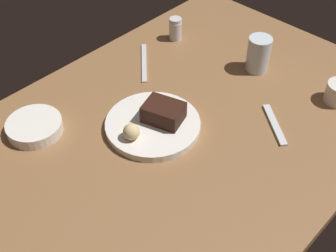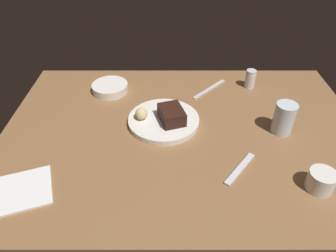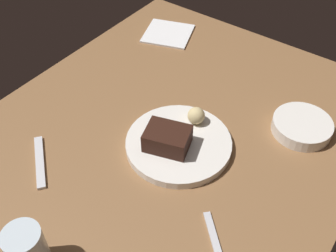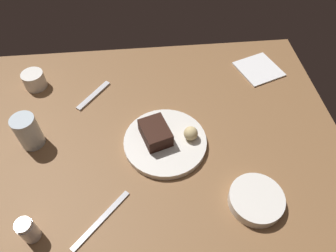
{
  "view_description": "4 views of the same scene",
  "coord_description": "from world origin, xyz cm",
  "px_view_note": "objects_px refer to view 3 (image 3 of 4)",
  "views": [
    {
      "loc": [
        -63.68,
        -54.98,
        82.32
      ],
      "look_at": [
        -7.56,
        -1.68,
        8.23
      ],
      "focal_mm": 48.01,
      "sensor_mm": 36.0,
      "label": 1
    },
    {
      "loc": [
        -5.21,
        -78.36,
        66.83
      ],
      "look_at": [
        -5.2,
        -0.49,
        5.47
      ],
      "focal_mm": 32.68,
      "sensor_mm": 36.0,
      "label": 2
    },
    {
      "loc": [
        44.67,
        38.83,
        71.79
      ],
      "look_at": [
        -8.22,
        0.33,
        6.02
      ],
      "focal_mm": 43.01,
      "sensor_mm": 36.0,
      "label": 3
    },
    {
      "loc": [
        -2.26,
        57.9,
        77.83
      ],
      "look_at": [
        -7.79,
        1.62,
        7.91
      ],
      "focal_mm": 33.36,
      "sensor_mm": 36.0,
      "label": 4
    }
  ],
  "objects_px": {
    "water_glass": "(26,250)",
    "side_bowl": "(302,126)",
    "dessert_spoon": "(40,162)",
    "folded_napkin": "(168,34)",
    "bread_roll": "(196,116)",
    "dessert_plate": "(179,144)",
    "chocolate_cake_slice": "(167,139)"
  },
  "relations": [
    {
      "from": "dessert_plate",
      "to": "dessert_spoon",
      "type": "distance_m",
      "value": 0.31
    },
    {
      "from": "dessert_plate",
      "to": "water_glass",
      "type": "bearing_deg",
      "value": -7.13
    },
    {
      "from": "chocolate_cake_slice",
      "to": "side_bowl",
      "type": "bearing_deg",
      "value": 137.69
    },
    {
      "from": "dessert_plate",
      "to": "dessert_spoon",
      "type": "bearing_deg",
      "value": -45.06
    },
    {
      "from": "side_bowl",
      "to": "dessert_plate",
      "type": "bearing_deg",
      "value": -44.07
    },
    {
      "from": "dessert_plate",
      "to": "water_glass",
      "type": "height_order",
      "value": "water_glass"
    },
    {
      "from": "dessert_plate",
      "to": "side_bowl",
      "type": "distance_m",
      "value": 0.3
    },
    {
      "from": "side_bowl",
      "to": "dessert_spoon",
      "type": "bearing_deg",
      "value": -44.58
    },
    {
      "from": "dessert_plate",
      "to": "water_glass",
      "type": "xyz_separation_m",
      "value": [
        0.39,
        -0.05,
        0.04
      ]
    },
    {
      "from": "bread_roll",
      "to": "side_bowl",
      "type": "bearing_deg",
      "value": 123.61
    },
    {
      "from": "water_glass",
      "to": "side_bowl",
      "type": "xyz_separation_m",
      "value": [
        -0.6,
        0.25,
        -0.04
      ]
    },
    {
      "from": "folded_napkin",
      "to": "water_glass",
      "type": "bearing_deg",
      "value": 18.26
    },
    {
      "from": "bread_roll",
      "to": "folded_napkin",
      "type": "distance_m",
      "value": 0.42
    },
    {
      "from": "bread_roll",
      "to": "water_glass",
      "type": "distance_m",
      "value": 0.46
    },
    {
      "from": "water_glass",
      "to": "side_bowl",
      "type": "distance_m",
      "value": 0.65
    },
    {
      "from": "dessert_plate",
      "to": "dessert_spoon",
      "type": "relative_size",
      "value": 1.61
    },
    {
      "from": "bread_roll",
      "to": "water_glass",
      "type": "bearing_deg",
      "value": -5.68
    },
    {
      "from": "bread_roll",
      "to": "dessert_plate",
      "type": "bearing_deg",
      "value": 1.9
    },
    {
      "from": "side_bowl",
      "to": "chocolate_cake_slice",
      "type": "bearing_deg",
      "value": -42.31
    },
    {
      "from": "dessert_plate",
      "to": "chocolate_cake_slice",
      "type": "xyz_separation_m",
      "value": [
        0.03,
        -0.01,
        0.03
      ]
    },
    {
      "from": "dessert_plate",
      "to": "bread_roll",
      "type": "relative_size",
      "value": 5.9
    },
    {
      "from": "side_bowl",
      "to": "bread_roll",
      "type": "bearing_deg",
      "value": -56.39
    },
    {
      "from": "side_bowl",
      "to": "water_glass",
      "type": "bearing_deg",
      "value": -23.01
    },
    {
      "from": "dessert_plate",
      "to": "chocolate_cake_slice",
      "type": "bearing_deg",
      "value": -24.21
    },
    {
      "from": "dessert_spoon",
      "to": "folded_napkin",
      "type": "distance_m",
      "value": 0.59
    },
    {
      "from": "dessert_plate",
      "to": "side_bowl",
      "type": "xyz_separation_m",
      "value": [
        -0.21,
        0.21,
        0.01
      ]
    },
    {
      "from": "dessert_spoon",
      "to": "bread_roll",
      "type": "bearing_deg",
      "value": 92.01
    },
    {
      "from": "bread_roll",
      "to": "water_glass",
      "type": "relative_size",
      "value": 0.39
    },
    {
      "from": "bread_roll",
      "to": "dessert_spoon",
      "type": "xyz_separation_m",
      "value": [
        0.29,
        -0.22,
        -0.04
      ]
    },
    {
      "from": "chocolate_cake_slice",
      "to": "side_bowl",
      "type": "height_order",
      "value": "chocolate_cake_slice"
    },
    {
      "from": "chocolate_cake_slice",
      "to": "side_bowl",
      "type": "relative_size",
      "value": 0.69
    },
    {
      "from": "bread_roll",
      "to": "folded_napkin",
      "type": "relative_size",
      "value": 0.29
    }
  ]
}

